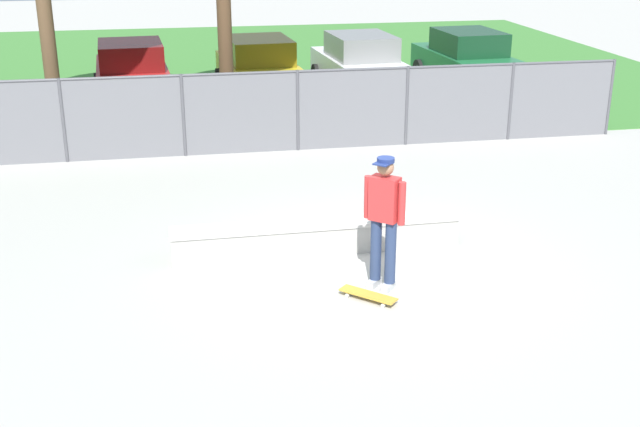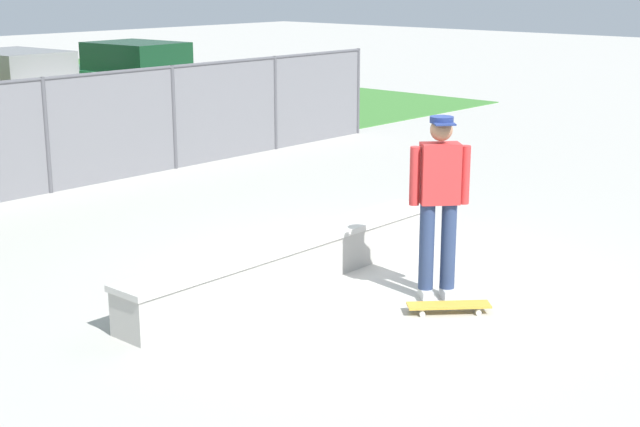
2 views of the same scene
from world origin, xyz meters
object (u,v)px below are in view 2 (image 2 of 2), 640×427
at_px(skateboarder, 439,198).
at_px(car_white, 14,91).
at_px(skateboard, 449,306).
at_px(concrete_ledge, 291,261).
at_px(car_green, 134,78).

height_order(skateboarder, car_white, skateboarder).
distance_m(skateboard, car_white, 13.09).
relative_size(concrete_ledge, skateboard, 6.09).
height_order(skateboard, car_green, car_green).
bearing_deg(car_green, concrete_ledge, -119.94).
xyz_separation_m(concrete_ledge, skateboard, (0.37, -1.73, -0.17)).
bearing_deg(skateboarder, concrete_ledge, 115.27).
relative_size(skateboarder, car_green, 0.43).
distance_m(skateboarder, car_green, 13.85).
height_order(skateboard, car_white, car_white).
distance_m(skateboarder, skateboard, 1.06).
distance_m(skateboard, car_green, 14.31).
distance_m(concrete_ledge, skateboard, 1.78).
distance_m(concrete_ledge, car_green, 12.93).
xyz_separation_m(car_white, car_green, (3.20, 0.18, 0.00)).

